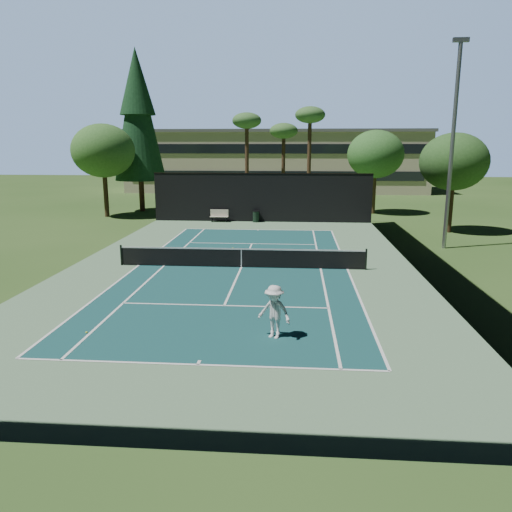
{
  "coord_description": "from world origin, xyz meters",
  "views": [
    {
      "loc": [
        2.73,
        -25.14,
        6.24
      ],
      "look_at": [
        1.0,
        -3.0,
        1.3
      ],
      "focal_mm": 35.0,
      "sensor_mm": 36.0,
      "label": 1
    }
  ],
  "objects_px": {
    "tennis_ball_b": "(197,255)",
    "park_bench": "(219,215)",
    "tennis_ball_c": "(233,248)",
    "tennis_ball_d": "(147,251)",
    "trash_bin": "(256,216)",
    "player": "(274,312)",
    "tennis_net": "(241,257)",
    "tennis_ball_a": "(87,332)"
  },
  "relations": [
    {
      "from": "park_bench",
      "to": "tennis_ball_d",
      "type": "bearing_deg",
      "value": -101.76
    },
    {
      "from": "tennis_net",
      "to": "trash_bin",
      "type": "height_order",
      "value": "tennis_net"
    },
    {
      "from": "tennis_ball_b",
      "to": "tennis_ball_c",
      "type": "distance_m",
      "value": 2.85
    },
    {
      "from": "tennis_ball_c",
      "to": "tennis_ball_d",
      "type": "relative_size",
      "value": 1.24
    },
    {
      "from": "tennis_ball_b",
      "to": "tennis_ball_c",
      "type": "xyz_separation_m",
      "value": [
        1.81,
        2.19,
        0.01
      ]
    },
    {
      "from": "player",
      "to": "park_bench",
      "type": "relative_size",
      "value": 1.2
    },
    {
      "from": "tennis_ball_c",
      "to": "tennis_ball_d",
      "type": "distance_m",
      "value": 5.2
    },
    {
      "from": "tennis_ball_b",
      "to": "park_bench",
      "type": "bearing_deg",
      "value": 93.0
    },
    {
      "from": "player",
      "to": "tennis_ball_a",
      "type": "bearing_deg",
      "value": -154.23
    },
    {
      "from": "tennis_ball_a",
      "to": "trash_bin",
      "type": "bearing_deg",
      "value": 81.56
    },
    {
      "from": "player",
      "to": "tennis_ball_d",
      "type": "xyz_separation_m",
      "value": [
        -8.18,
        13.09,
        -0.87
      ]
    },
    {
      "from": "trash_bin",
      "to": "tennis_ball_c",
      "type": "bearing_deg",
      "value": -92.98
    },
    {
      "from": "tennis_ball_c",
      "to": "tennis_ball_d",
      "type": "height_order",
      "value": "tennis_ball_c"
    },
    {
      "from": "tennis_ball_c",
      "to": "trash_bin",
      "type": "xyz_separation_m",
      "value": [
        0.57,
        10.91,
        0.44
      ]
    },
    {
      "from": "tennis_net",
      "to": "tennis_ball_c",
      "type": "distance_m",
      "value": 4.97
    },
    {
      "from": "tennis_ball_a",
      "to": "player",
      "type": "bearing_deg",
      "value": 1.15
    },
    {
      "from": "tennis_net",
      "to": "tennis_ball_c",
      "type": "bearing_deg",
      "value": 102.1
    },
    {
      "from": "tennis_ball_a",
      "to": "tennis_ball_b",
      "type": "height_order",
      "value": "tennis_ball_a"
    },
    {
      "from": "tennis_net",
      "to": "player",
      "type": "distance_m",
      "value": 9.81
    },
    {
      "from": "park_bench",
      "to": "player",
      "type": "bearing_deg",
      "value": -77.4
    },
    {
      "from": "player",
      "to": "tennis_net",
      "type": "bearing_deg",
      "value": 127.09
    },
    {
      "from": "tennis_ball_b",
      "to": "player",
      "type": "bearing_deg",
      "value": -67.88
    },
    {
      "from": "player",
      "to": "tennis_ball_c",
      "type": "distance_m",
      "value": 14.78
    },
    {
      "from": "tennis_ball_c",
      "to": "tennis_net",
      "type": "bearing_deg",
      "value": -77.9
    },
    {
      "from": "tennis_ball_a",
      "to": "tennis_ball_b",
      "type": "relative_size",
      "value": 1.31
    },
    {
      "from": "tennis_ball_b",
      "to": "tennis_ball_c",
      "type": "bearing_deg",
      "value": 50.46
    },
    {
      "from": "tennis_ball_b",
      "to": "tennis_ball_d",
      "type": "distance_m",
      "value": 3.33
    },
    {
      "from": "tennis_ball_c",
      "to": "park_bench",
      "type": "xyz_separation_m",
      "value": [
        -2.49,
        10.85,
        0.51
      ]
    },
    {
      "from": "trash_bin",
      "to": "player",
      "type": "bearing_deg",
      "value": -84.17
    },
    {
      "from": "player",
      "to": "tennis_ball_d",
      "type": "distance_m",
      "value": 15.46
    },
    {
      "from": "player",
      "to": "trash_bin",
      "type": "relative_size",
      "value": 1.9
    },
    {
      "from": "tennis_ball_d",
      "to": "tennis_ball_c",
      "type": "bearing_deg",
      "value": 14.7
    },
    {
      "from": "tennis_ball_a",
      "to": "tennis_ball_c",
      "type": "bearing_deg",
      "value": 77.55
    },
    {
      "from": "park_bench",
      "to": "trash_bin",
      "type": "relative_size",
      "value": 1.59
    },
    {
      "from": "tennis_ball_a",
      "to": "tennis_net",
      "type": "bearing_deg",
      "value": 66.37
    },
    {
      "from": "tennis_ball_a",
      "to": "tennis_ball_c",
      "type": "relative_size",
      "value": 1.05
    },
    {
      "from": "tennis_ball_d",
      "to": "tennis_ball_a",
      "type": "bearing_deg",
      "value": -82.16
    },
    {
      "from": "park_bench",
      "to": "trash_bin",
      "type": "xyz_separation_m",
      "value": [
        3.06,
        0.06,
        -0.07
      ]
    },
    {
      "from": "tennis_ball_b",
      "to": "trash_bin",
      "type": "bearing_deg",
      "value": 79.71
    },
    {
      "from": "tennis_ball_a",
      "to": "trash_bin",
      "type": "relative_size",
      "value": 0.08
    },
    {
      "from": "tennis_ball_c",
      "to": "park_bench",
      "type": "relative_size",
      "value": 0.05
    },
    {
      "from": "tennis_ball_d",
      "to": "trash_bin",
      "type": "distance_m",
      "value": 13.45
    }
  ]
}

